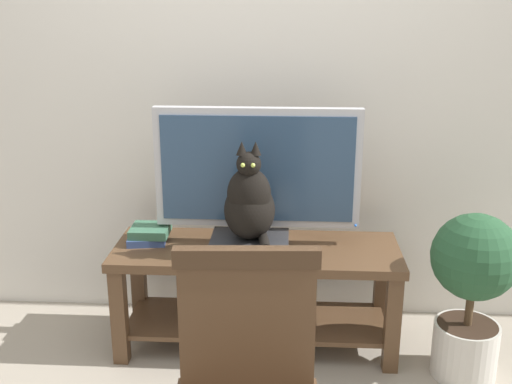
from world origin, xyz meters
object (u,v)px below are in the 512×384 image
(tv, at_px, (257,172))
(cat, at_px, (250,203))
(media_box, at_px, (250,245))
(potted_plant, at_px, (472,284))
(book_stack, at_px, (149,234))
(tv_stand, at_px, (257,278))

(tv, bearing_deg, cat, -100.78)
(media_box, xyz_separation_m, cat, (0.00, -0.01, 0.22))
(potted_plant, bearing_deg, tv, 164.09)
(tv, distance_m, media_box, 0.35)
(media_box, bearing_deg, book_stack, 168.15)
(media_box, bearing_deg, cat, -85.18)
(tv_stand, bearing_deg, book_stack, 175.65)
(cat, bearing_deg, potted_plant, -7.39)
(tv_stand, xyz_separation_m, book_stack, (-0.53, 0.04, 0.20))
(media_box, bearing_deg, tv_stand, 65.92)
(tv_stand, xyz_separation_m, potted_plant, (0.97, -0.21, 0.09))
(cat, relative_size, book_stack, 2.25)
(tv, xyz_separation_m, potted_plant, (0.97, -0.28, -0.42))
(tv_stand, height_order, media_box, media_box)
(media_box, relative_size, potted_plant, 0.46)
(cat, distance_m, book_stack, 0.56)
(tv, distance_m, book_stack, 0.62)
(tv_stand, distance_m, media_box, 0.21)
(cat, height_order, book_stack, cat)
(cat, bearing_deg, tv_stand, 70.09)
(book_stack, bearing_deg, tv_stand, -4.35)
(tv, xyz_separation_m, cat, (-0.03, -0.15, -0.10))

